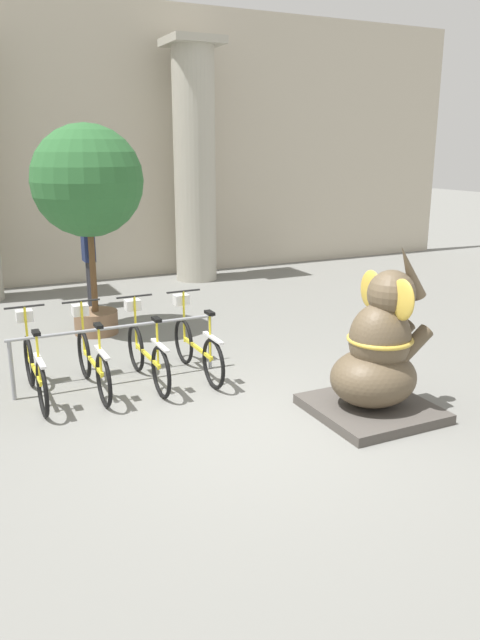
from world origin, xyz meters
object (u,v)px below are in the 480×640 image
(bicycle_2, at_px, (147,353))
(person_pedestrian, at_px, (88,250))
(bicycle_0, at_px, (34,367))
(elephant_statue, at_px, (378,358))
(potted_tree, at_px, (87,186))
(bicycle_1, at_px, (92,359))
(bicycle_3, at_px, (196,345))

(bicycle_2, height_order, person_pedestrian, person_pedestrian)
(bicycle_0, relative_size, elephant_statue, 0.87)
(potted_tree, bearing_deg, bicycle_1, -103.99)
(bicycle_1, relative_size, bicycle_2, 1.00)
(bicycle_2, bearing_deg, bicycle_1, 177.20)
(bicycle_0, height_order, bicycle_3, same)
(bicycle_2, xyz_separation_m, bicycle_3, (0.69, 0.00, 0.00))
(bicycle_3, distance_m, elephant_statue, 2.50)
(bicycle_3, bearing_deg, bicycle_1, 178.69)
(bicycle_3, xyz_separation_m, person_pedestrian, (-0.45, 4.24, 0.70))
(elephant_statue, distance_m, person_pedestrian, 6.59)
(bicycle_1, xyz_separation_m, bicycle_2, (0.69, -0.03, 0.00))
(bicycle_1, bearing_deg, bicycle_3, -1.31)
(bicycle_0, distance_m, elephant_statue, 4.06)
(bicycle_2, height_order, potted_tree, potted_tree)
(bicycle_2, bearing_deg, person_pedestrian, 86.75)
(bicycle_1, distance_m, bicycle_2, 0.69)
(bicycle_0, xyz_separation_m, potted_tree, (1.30, 2.43, 1.96))
(bicycle_1, relative_size, person_pedestrian, 0.94)
(elephant_statue, xyz_separation_m, person_pedestrian, (-1.83, 6.32, 0.43))
(bicycle_1, distance_m, person_pedestrian, 4.37)
(bicycle_2, distance_m, bicycle_3, 0.69)
(person_pedestrian, bearing_deg, bicycle_2, -93.25)
(potted_tree, bearing_deg, bicycle_2, -88.14)
(bicycle_3, relative_size, elephant_statue, 0.87)
(person_pedestrian, xyz_separation_m, potted_tree, (-0.32, -1.76, 1.27))
(person_pedestrian, distance_m, potted_tree, 2.19)
(bicycle_0, xyz_separation_m, bicycle_2, (1.38, -0.05, 0.00))
(elephant_statue, bearing_deg, person_pedestrian, 106.13)
(bicycle_2, xyz_separation_m, person_pedestrian, (0.24, 4.25, 0.70))
(bicycle_3, bearing_deg, bicycle_0, 178.62)
(bicycle_0, relative_size, potted_tree, 0.52)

